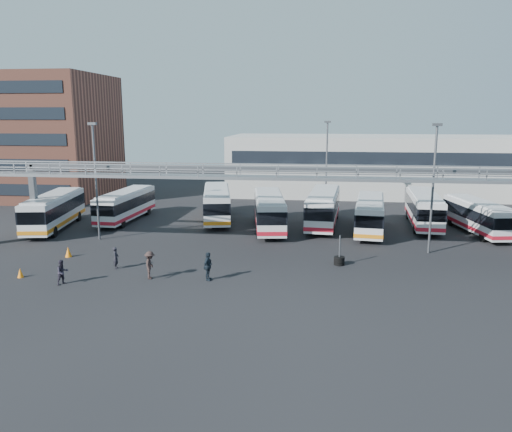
# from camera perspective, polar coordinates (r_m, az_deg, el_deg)

# --- Properties ---
(ground) EXTENTS (140.00, 140.00, 0.00)m
(ground) POSITION_cam_1_polar(r_m,az_deg,el_deg) (34.74, 1.70, -6.68)
(ground) COLOR black
(ground) RESTS_ON ground
(gantry) EXTENTS (51.40, 5.15, 7.10)m
(gantry) POSITION_cam_1_polar(r_m,az_deg,el_deg) (39.22, 2.55, 3.68)
(gantry) COLOR gray
(gantry) RESTS_ON ground
(apartment_building) EXTENTS (18.00, 15.00, 16.00)m
(apartment_building) POSITION_cam_1_polar(r_m,az_deg,el_deg) (73.02, -23.70, 8.30)
(apartment_building) COLOR brown
(apartment_building) RESTS_ON ground
(warehouse) EXTENTS (42.00, 14.00, 8.00)m
(warehouse) POSITION_cam_1_polar(r_m,az_deg,el_deg) (71.76, 14.26, 5.66)
(warehouse) COLOR #9E9E99
(warehouse) RESTS_ON ground
(light_pole_left) EXTENTS (0.70, 0.35, 10.21)m
(light_pole_left) POSITION_cam_1_polar(r_m,az_deg,el_deg) (45.37, -17.86, 4.48)
(light_pole_left) COLOR #4C4F54
(light_pole_left) RESTS_ON ground
(light_pole_mid) EXTENTS (0.70, 0.35, 10.21)m
(light_pole_mid) POSITION_cam_1_polar(r_m,az_deg,el_deg) (41.18, 19.60, 3.71)
(light_pole_mid) COLOR #4C4F54
(light_pole_mid) RESTS_ON ground
(light_pole_back) EXTENTS (0.70, 0.35, 10.21)m
(light_pole_back) POSITION_cam_1_polar(r_m,az_deg,el_deg) (55.12, 8.07, 6.06)
(light_pole_back) COLOR #4C4F54
(light_pole_back) RESTS_ON ground
(bus_0) EXTENTS (4.31, 11.33, 3.36)m
(bus_0) POSITION_cam_1_polar(r_m,az_deg,el_deg) (51.75, -22.07, 0.65)
(bus_0) COLOR silver
(bus_0) RESTS_ON ground
(bus_1) EXTENTS (2.90, 10.44, 3.14)m
(bus_1) POSITION_cam_1_polar(r_m,az_deg,el_deg) (53.40, -14.66, 1.30)
(bus_1) COLOR silver
(bus_1) RESTS_ON ground
(bus_3) EXTENTS (4.79, 11.47, 3.40)m
(bus_3) POSITION_cam_1_polar(r_m,az_deg,el_deg) (52.04, -4.50, 1.54)
(bus_3) COLOR silver
(bus_3) RESTS_ON ground
(bus_4) EXTENTS (4.17, 11.45, 3.40)m
(bus_4) POSITION_cam_1_polar(r_m,az_deg,el_deg) (47.81, 1.52, 0.69)
(bus_4) COLOR silver
(bus_4) RESTS_ON ground
(bus_5) EXTENTS (3.59, 11.63, 3.48)m
(bus_5) POSITION_cam_1_polar(r_m,az_deg,el_deg) (49.69, 7.70, 1.05)
(bus_5) COLOR silver
(bus_5) RESTS_ON ground
(bus_6) EXTENTS (3.62, 10.77, 3.21)m
(bus_6) POSITION_cam_1_polar(r_m,az_deg,el_deg) (47.84, 12.88, 0.28)
(bus_6) COLOR silver
(bus_6) RESTS_ON ground
(bus_7) EXTENTS (3.32, 11.07, 3.32)m
(bus_7) POSITION_cam_1_polar(r_m,az_deg,el_deg) (51.79, 18.63, 0.87)
(bus_7) COLOR silver
(bus_7) RESTS_ON ground
(bus_8) EXTENTS (4.03, 10.28, 3.05)m
(bus_8) POSITION_cam_1_polar(r_m,az_deg,el_deg) (50.51, 23.99, 0.05)
(bus_8) COLOR silver
(bus_8) RESTS_ON ground
(pedestrian_a) EXTENTS (0.47, 0.63, 1.59)m
(pedestrian_a) POSITION_cam_1_polar(r_m,az_deg,el_deg) (37.14, -15.72, -4.63)
(pedestrian_a) COLOR black
(pedestrian_a) RESTS_ON ground
(pedestrian_b) EXTENTS (0.97, 1.01, 1.63)m
(pedestrian_b) POSITION_cam_1_polar(r_m,az_deg,el_deg) (34.86, -21.26, -6.01)
(pedestrian_b) COLOR #24202D
(pedestrian_b) RESTS_ON ground
(pedestrian_c) EXTENTS (0.88, 1.32, 1.90)m
(pedestrian_c) POSITION_cam_1_polar(r_m,az_deg,el_deg) (34.31, -12.02, -5.51)
(pedestrian_c) COLOR #2E211F
(pedestrian_c) RESTS_ON ground
(pedestrian_d) EXTENTS (0.70, 1.20, 1.92)m
(pedestrian_d) POSITION_cam_1_polar(r_m,az_deg,el_deg) (33.40, -5.51, -5.75)
(pedestrian_d) COLOR #18222C
(pedestrian_d) RESTS_ON ground
(cone_left) EXTENTS (0.47, 0.47, 0.64)m
(cone_left) POSITION_cam_1_polar(r_m,az_deg,el_deg) (37.57, -25.34, -5.89)
(cone_left) COLOR orange
(cone_left) RESTS_ON ground
(cone_right) EXTENTS (0.58, 0.58, 0.79)m
(cone_right) POSITION_cam_1_polar(r_m,az_deg,el_deg) (41.41, -20.66, -3.86)
(cone_right) COLOR orange
(cone_right) RESTS_ON ground
(tire_stack) EXTENTS (0.78, 0.78, 2.24)m
(tire_stack) POSITION_cam_1_polar(r_m,az_deg,el_deg) (37.23, 9.50, -4.97)
(tire_stack) COLOR black
(tire_stack) RESTS_ON ground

